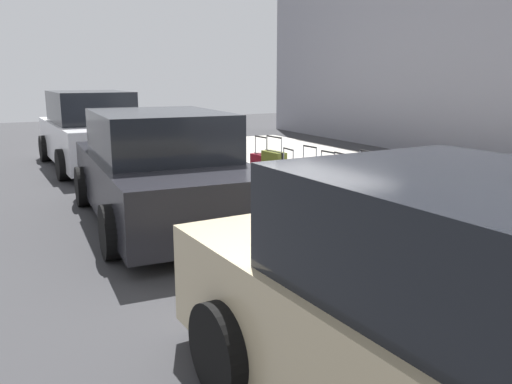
{
  "coord_description": "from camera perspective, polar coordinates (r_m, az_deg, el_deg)",
  "views": [
    {
      "loc": [
        -6.32,
        3.6,
        2.05
      ],
      "look_at": [
        -0.3,
        0.49,
        0.56
      ],
      "focal_mm": 36.96,
      "sensor_mm": 36.0,
      "label": 1
    }
  ],
  "objects": [
    {
      "name": "suitcase_teal_7",
      "position": [
        7.68,
        7.69,
        0.4
      ],
      "size": [
        0.37,
        0.24,
        0.88
      ],
      "color": "#0F606B",
      "rests_on": "sidewalk_curb"
    },
    {
      "name": "suitcase_maroon_4",
      "position": [
        6.45,
        14.98,
        -1.99
      ],
      "size": [
        0.38,
        0.22,
        0.99
      ],
      "color": "maroon",
      "rests_on": "sidewalk_curb"
    },
    {
      "name": "suitcase_black_2",
      "position": [
        5.74,
        21.69,
        -3.92
      ],
      "size": [
        0.47,
        0.23,
        0.82
      ],
      "color": "black",
      "rests_on": "sidewalk_curb"
    },
    {
      "name": "suitcase_olive_10",
      "position": [
        8.84,
        1.94,
        2.21
      ],
      "size": [
        0.5,
        0.24,
        0.95
      ],
      "color": "#59601E",
      "rests_on": "sidewalk_curb"
    },
    {
      "name": "suitcase_red_6",
      "position": [
        7.24,
        9.19,
        -0.31
      ],
      "size": [
        0.44,
        0.24,
        0.92
      ],
      "color": "red",
      "rests_on": "sidewalk_curb"
    },
    {
      "name": "fire_hydrant",
      "position": [
        10.03,
        -1.88,
        3.63
      ],
      "size": [
        0.39,
        0.21,
        0.73
      ],
      "color": "#D89E0C",
      "rests_on": "sidewalk_curb"
    },
    {
      "name": "parked_car_beige_0",
      "position": [
        2.97,
        25.63,
        -15.15
      ],
      "size": [
        4.57,
        2.13,
        1.57
      ],
      "color": "tan",
      "rests_on": "ground_plane"
    },
    {
      "name": "suitcase_silver_1",
      "position": [
        5.44,
        25.65,
        -6.31
      ],
      "size": [
        0.43,
        0.24,
        0.82
      ],
      "color": "#9EA0A8",
      "rests_on": "sidewalk_curb"
    },
    {
      "name": "suitcase_navy_5",
      "position": [
        6.83,
        12.01,
        -1.17
      ],
      "size": [
        0.49,
        0.26,
        1.01
      ],
      "color": "navy",
      "rests_on": "sidewalk_curb"
    },
    {
      "name": "suitcase_maroon_11",
      "position": [
        9.35,
        0.53,
        2.4
      ],
      "size": [
        0.44,
        0.23,
        0.89
      ],
      "color": "maroon",
      "rests_on": "sidewalk_curb"
    },
    {
      "name": "ground_plane",
      "position": [
        7.55,
        2.25,
        -3.35
      ],
      "size": [
        40.0,
        40.0,
        0.0
      ],
      "primitive_type": "plane",
      "color": "#333335"
    },
    {
      "name": "suitcase_silver_8",
      "position": [
        8.04,
        5.77,
        0.97
      ],
      "size": [
        0.39,
        0.26,
        0.9
      ],
      "color": "#9EA0A8",
      "rests_on": "sidewalk_curb"
    },
    {
      "name": "parked_car_charcoal_1",
      "position": [
        7.64,
        -10.32,
        2.32
      ],
      "size": [
        4.57,
        2.26,
        1.57
      ],
      "color": "black",
      "rests_on": "ground_plane"
    },
    {
      "name": "parked_car_white_2",
      "position": [
        12.67,
        -17.39,
        6.18
      ],
      "size": [
        4.49,
        2.01,
        1.72
      ],
      "color": "silver",
      "rests_on": "ground_plane"
    },
    {
      "name": "sidewalk_curb",
      "position": [
        9.0,
        16.24,
        -0.8
      ],
      "size": [
        18.0,
        5.0,
        0.14
      ],
      "primitive_type": "cube",
      "color": "#ADA89E",
      "rests_on": "ground_plane"
    },
    {
      "name": "bollard_post",
      "position": [
        10.61,
        -4.3,
        4.3
      ],
      "size": [
        0.15,
        0.15,
        0.84
      ],
      "primitive_type": "cylinder",
      "color": "#333338",
      "rests_on": "sidewalk_curb"
    },
    {
      "name": "suitcase_olive_3",
      "position": [
        6.09,
        17.59,
        -3.86
      ],
      "size": [
        0.43,
        0.23,
        0.84
      ],
      "color": "#59601E",
      "rests_on": "sidewalk_curb"
    },
    {
      "name": "suitcase_black_9",
      "position": [
        8.39,
        3.48,
        1.12
      ],
      "size": [
        0.39,
        0.2,
        0.81
      ],
      "color": "black",
      "rests_on": "sidewalk_curb"
    }
  ]
}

